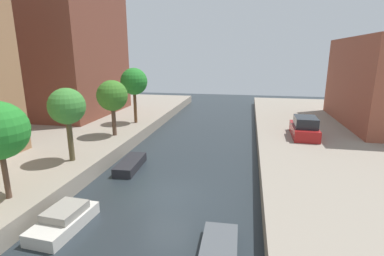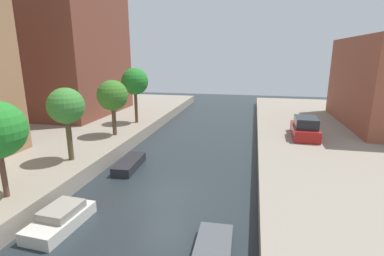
{
  "view_description": "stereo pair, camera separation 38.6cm",
  "coord_description": "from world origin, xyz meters",
  "px_view_note": "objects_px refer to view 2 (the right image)",
  "views": [
    {
      "loc": [
        4.1,
        -13.93,
        7.51
      ],
      "look_at": [
        -0.47,
        9.35,
        1.47
      ],
      "focal_mm": 27.12,
      "sensor_mm": 36.0,
      "label": 1
    },
    {
      "loc": [
        4.47,
        -13.85,
        7.51
      ],
      "look_at": [
        -0.47,
        9.35,
        1.47
      ],
      "focal_mm": 27.12,
      "sensor_mm": 36.0,
      "label": 2
    }
  ],
  "objects_px": {
    "parked_car": "(305,129)",
    "street_tree_3": "(66,107)",
    "street_tree_5": "(135,82)",
    "moored_boat_right_2": "(212,253)",
    "street_tree_4": "(112,96)",
    "moored_boat_left_2": "(61,219)",
    "apartment_tower_far": "(61,5)",
    "moored_boat_left_3": "(129,164)"
  },
  "relations": [
    {
      "from": "street_tree_3",
      "to": "parked_car",
      "type": "bearing_deg",
      "value": 29.17
    },
    {
      "from": "street_tree_3",
      "to": "apartment_tower_far",
      "type": "bearing_deg",
      "value": 123.83
    },
    {
      "from": "street_tree_3",
      "to": "moored_boat_right_2",
      "type": "relative_size",
      "value": 1.39
    },
    {
      "from": "street_tree_3",
      "to": "moored_boat_left_3",
      "type": "height_order",
      "value": "street_tree_3"
    },
    {
      "from": "parked_car",
      "to": "moored_boat_right_2",
      "type": "distance_m",
      "value": 15.64
    },
    {
      "from": "street_tree_3",
      "to": "moored_boat_right_2",
      "type": "height_order",
      "value": "street_tree_3"
    },
    {
      "from": "street_tree_3",
      "to": "street_tree_5",
      "type": "relative_size",
      "value": 0.87
    },
    {
      "from": "apartment_tower_far",
      "to": "street_tree_5",
      "type": "bearing_deg",
      "value": -19.18
    },
    {
      "from": "street_tree_3",
      "to": "moored_boat_left_2",
      "type": "xyz_separation_m",
      "value": [
        3.0,
        -5.38,
        -4.02
      ]
    },
    {
      "from": "moored_boat_left_2",
      "to": "moored_boat_right_2",
      "type": "height_order",
      "value": "moored_boat_left_2"
    },
    {
      "from": "street_tree_4",
      "to": "parked_car",
      "type": "relative_size",
      "value": 1.06
    },
    {
      "from": "street_tree_4",
      "to": "parked_car",
      "type": "bearing_deg",
      "value": 9.42
    },
    {
      "from": "street_tree_5",
      "to": "moored_boat_right_2",
      "type": "distance_m",
      "value": 20.02
    },
    {
      "from": "street_tree_5",
      "to": "moored_boat_left_3",
      "type": "xyz_separation_m",
      "value": [
        3.14,
        -8.97,
        -4.68
      ]
    },
    {
      "from": "moored_boat_left_3",
      "to": "street_tree_4",
      "type": "bearing_deg",
      "value": 126.1
    },
    {
      "from": "apartment_tower_far",
      "to": "parked_car",
      "type": "bearing_deg",
      "value": -12.25
    },
    {
      "from": "apartment_tower_far",
      "to": "moored_boat_left_3",
      "type": "xyz_separation_m",
      "value": [
        12.47,
        -12.21,
        -12.26
      ]
    },
    {
      "from": "street_tree_3",
      "to": "street_tree_4",
      "type": "distance_m",
      "value": 6.02
    },
    {
      "from": "parked_car",
      "to": "moored_boat_left_2",
      "type": "bearing_deg",
      "value": -131.51
    },
    {
      "from": "street_tree_3",
      "to": "moored_boat_left_3",
      "type": "relative_size",
      "value": 1.3
    },
    {
      "from": "apartment_tower_far",
      "to": "moored_boat_left_3",
      "type": "distance_m",
      "value": 21.33
    },
    {
      "from": "street_tree_3",
      "to": "moored_boat_left_2",
      "type": "distance_m",
      "value": 7.36
    },
    {
      "from": "street_tree_3",
      "to": "street_tree_4",
      "type": "bearing_deg",
      "value": 90.0
    },
    {
      "from": "moored_boat_left_2",
      "to": "moored_boat_right_2",
      "type": "xyz_separation_m",
      "value": [
        6.93,
        -0.66,
        -0.15
      ]
    },
    {
      "from": "street_tree_4",
      "to": "moored_boat_right_2",
      "type": "distance_m",
      "value": 16.14
    },
    {
      "from": "moored_boat_left_2",
      "to": "moored_boat_left_3",
      "type": "xyz_separation_m",
      "value": [
        0.14,
        7.09,
        -0.09
      ]
    },
    {
      "from": "street_tree_4",
      "to": "street_tree_3",
      "type": "bearing_deg",
      "value": -90.0
    },
    {
      "from": "street_tree_3",
      "to": "street_tree_4",
      "type": "height_order",
      "value": "street_tree_3"
    },
    {
      "from": "parked_car",
      "to": "street_tree_3",
      "type": "bearing_deg",
      "value": -150.83
    },
    {
      "from": "street_tree_3",
      "to": "moored_boat_right_2",
      "type": "distance_m",
      "value": 12.35
    },
    {
      "from": "apartment_tower_far",
      "to": "street_tree_3",
      "type": "distance_m",
      "value": 18.63
    },
    {
      "from": "street_tree_4",
      "to": "moored_boat_left_3",
      "type": "distance_m",
      "value": 6.65
    },
    {
      "from": "apartment_tower_far",
      "to": "moored_boat_right_2",
      "type": "relative_size",
      "value": 7.0
    },
    {
      "from": "moored_boat_left_2",
      "to": "street_tree_3",
      "type": "bearing_deg",
      "value": 119.14
    },
    {
      "from": "parked_car",
      "to": "moored_boat_left_2",
      "type": "distance_m",
      "value": 18.67
    },
    {
      "from": "street_tree_4",
      "to": "street_tree_5",
      "type": "distance_m",
      "value": 4.71
    },
    {
      "from": "street_tree_4",
      "to": "parked_car",
      "type": "distance_m",
      "value": 15.76
    },
    {
      "from": "moored_boat_left_3",
      "to": "moored_boat_left_2",
      "type": "bearing_deg",
      "value": -91.16
    },
    {
      "from": "street_tree_5",
      "to": "moored_boat_left_3",
      "type": "height_order",
      "value": "street_tree_5"
    },
    {
      "from": "street_tree_5",
      "to": "moored_boat_left_2",
      "type": "height_order",
      "value": "street_tree_5"
    },
    {
      "from": "street_tree_3",
      "to": "parked_car",
      "type": "distance_m",
      "value": 17.78
    },
    {
      "from": "apartment_tower_far",
      "to": "moored_boat_left_3",
      "type": "relative_size",
      "value": 6.54
    }
  ]
}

